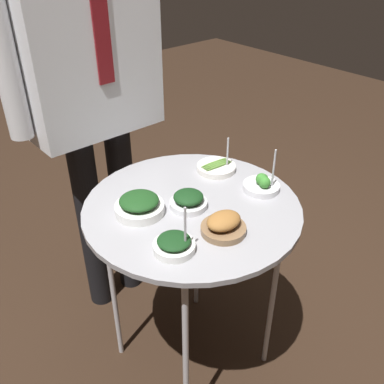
{
  "coord_description": "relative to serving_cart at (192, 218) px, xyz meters",
  "views": [
    {
      "loc": [
        -0.76,
        -0.86,
        1.55
      ],
      "look_at": [
        0.0,
        0.0,
        0.82
      ],
      "focal_mm": 40.0,
      "sensor_mm": 36.0,
      "label": 1
    }
  ],
  "objects": [
    {
      "name": "waiter_figure",
      "position": [
        -0.02,
        0.54,
        0.39
      ],
      "size": [
        0.65,
        0.24,
        1.75
      ],
      "color": "black",
      "rests_on": "ground_plane"
    },
    {
      "name": "serving_cart",
      "position": [
        0.0,
        0.0,
        0.0
      ],
      "size": [
        0.71,
        0.71,
        0.77
      ],
      "color": "#939399",
      "rests_on": "ground_plane"
    },
    {
      "name": "bowl_roast_front_left",
      "position": [
        -0.02,
        -0.17,
        0.08
      ],
      "size": [
        0.14,
        0.14,
        0.06
      ],
      "color": "brown",
      "rests_on": "serving_cart"
    },
    {
      "name": "bowl_spinach_far_rim",
      "position": [
        -0.02,
        0.0,
        0.08
      ],
      "size": [
        0.12,
        0.12,
        0.05
      ],
      "color": "silver",
      "rests_on": "serving_cart"
    },
    {
      "name": "bowl_asparagus_front_right",
      "position": [
        0.22,
        0.11,
        0.07
      ],
      "size": [
        0.14,
        0.14,
        0.13
      ],
      "color": "silver",
      "rests_on": "serving_cart"
    },
    {
      "name": "bowl_broccoli_mid_left",
      "position": [
        0.24,
        -0.09,
        0.08
      ],
      "size": [
        0.13,
        0.13,
        0.16
      ],
      "color": "silver",
      "rests_on": "serving_cart"
    },
    {
      "name": "bowl_spinach_back_left",
      "position": [
        -0.19,
        -0.14,
        0.07
      ],
      "size": [
        0.12,
        0.12,
        0.15
      ],
      "color": "white",
      "rests_on": "serving_cart"
    },
    {
      "name": "bowl_spinach_back_right",
      "position": [
        -0.15,
        0.08,
        0.08
      ],
      "size": [
        0.16,
        0.16,
        0.06
      ],
      "color": "white",
      "rests_on": "serving_cart"
    },
    {
      "name": "ground_plane",
      "position": [
        0.0,
        0.0,
        -0.71
      ],
      "size": [
        8.0,
        8.0,
        0.0
      ],
      "primitive_type": "plane",
      "color": "black"
    }
  ]
}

